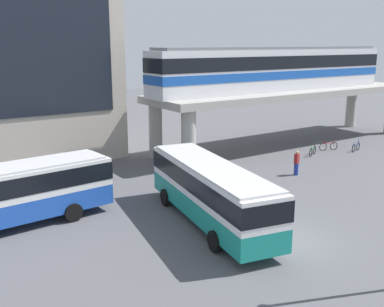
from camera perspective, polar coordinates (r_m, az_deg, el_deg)
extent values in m
plane|color=#515156|center=(30.42, -2.26, -4.12)|extent=(120.00, 120.00, 0.00)
cube|color=#9E9B93|center=(43.29, 11.94, 7.45)|extent=(27.81, 6.53, 0.60)
cylinder|color=#9E9B93|center=(33.71, -0.43, 1.63)|extent=(1.10, 1.10, 4.51)
cylinder|color=#9E9B93|center=(37.83, -4.58, 2.92)|extent=(1.10, 1.10, 4.51)
cylinder|color=#9E9B93|center=(54.83, 19.28, 5.55)|extent=(1.10, 1.10, 4.51)
cube|color=silver|center=(41.91, 10.43, 10.21)|extent=(25.09, 2.90, 3.60)
cube|color=#194CA5|center=(41.93, 10.41, 9.72)|extent=(25.15, 2.96, 0.70)
cube|color=black|center=(41.87, 10.47, 11.19)|extent=(25.15, 2.96, 1.10)
cube|color=slate|center=(41.84, 10.55, 12.83)|extent=(24.09, 2.61, 0.24)
cube|color=teal|center=(24.03, 2.32, -6.40)|extent=(4.55, 11.27, 1.10)
cube|color=white|center=(23.61, 2.35, -3.44)|extent=(4.55, 11.27, 1.50)
cube|color=black|center=(23.59, 2.36, -3.27)|extent=(4.60, 11.32, 0.96)
cube|color=silver|center=(23.39, 2.37, -1.54)|extent=(4.33, 10.71, 0.12)
cylinder|color=black|center=(26.83, -3.36, -5.48)|extent=(0.47, 1.04, 1.00)
cylinder|color=black|center=(27.72, 1.53, -4.82)|extent=(0.47, 1.04, 1.00)
cylinder|color=black|center=(21.17, 2.84, -10.90)|extent=(0.47, 1.04, 1.00)
cylinder|color=black|center=(22.29, 8.71, -9.73)|extent=(0.47, 1.04, 1.00)
cube|color=#1E4CB2|center=(25.25, -22.28, -6.45)|extent=(11.17, 3.38, 1.10)
cube|color=silver|center=(24.86, -22.55, -3.63)|extent=(11.17, 3.38, 1.50)
cube|color=black|center=(24.84, -22.57, -3.46)|extent=(11.21, 3.42, 0.96)
cube|color=silver|center=(24.64, -22.72, -1.83)|extent=(10.61, 3.21, 0.12)
cylinder|color=black|center=(25.28, -14.61, -7.14)|extent=(1.02, 0.36, 1.00)
cylinder|color=black|center=(27.46, -16.79, -5.60)|extent=(1.02, 0.36, 1.00)
torus|color=black|center=(42.46, 17.30, 0.89)|extent=(0.72, 0.30, 0.74)
torus|color=black|center=(41.92, 16.08, 0.81)|extent=(0.72, 0.30, 0.74)
cylinder|color=#B21E1E|center=(42.13, 16.72, 1.22)|extent=(1.01, 0.40, 0.05)
cylinder|color=#B21E1E|center=(41.86, 16.10, 1.21)|extent=(0.04, 0.04, 0.55)
cylinder|color=#B21E1E|center=(42.39, 17.33, 1.35)|extent=(0.04, 0.04, 0.65)
torus|color=black|center=(43.08, 20.05, 0.85)|extent=(0.73, 0.27, 0.74)
torus|color=black|center=(42.11, 19.56, 0.61)|extent=(0.73, 0.27, 0.74)
cylinder|color=#1E3FA5|center=(42.54, 19.84, 1.10)|extent=(1.02, 0.34, 0.05)
cylinder|color=#1E3FA5|center=(42.05, 19.60, 1.01)|extent=(0.04, 0.04, 0.55)
cylinder|color=#1E3FA5|center=(43.01, 20.09, 1.31)|extent=(0.04, 0.04, 0.65)
torus|color=black|center=(40.43, 15.07, 0.42)|extent=(0.70, 0.37, 0.74)
torus|color=black|center=(39.45, 14.64, 0.12)|extent=(0.70, 0.37, 0.74)
cylinder|color=#1E7F33|center=(39.88, 14.88, 0.66)|extent=(0.97, 0.49, 0.05)
cylinder|color=#1E7F33|center=(39.38, 14.66, 0.54)|extent=(0.04, 0.04, 0.55)
cylinder|color=#1E7F33|center=(40.36, 15.10, 0.90)|extent=(0.04, 0.04, 0.65)
cylinder|color=navy|center=(33.70, 12.90, -1.91)|extent=(0.32, 0.32, 0.87)
cube|color=maroon|center=(33.50, 12.97, -0.62)|extent=(0.46, 0.38, 0.69)
sphere|color=tan|center=(33.39, 13.01, 0.15)|extent=(0.24, 0.24, 0.24)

